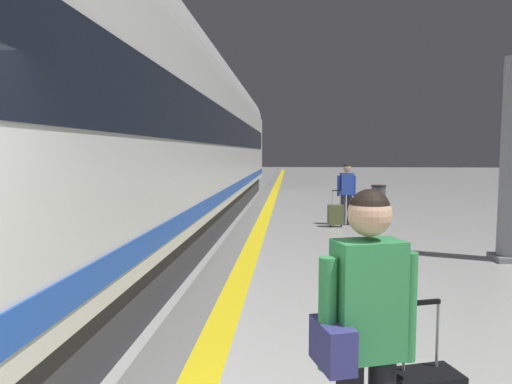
{
  "coord_description": "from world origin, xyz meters",
  "views": [
    {
      "loc": [
        0.16,
        -1.23,
        1.94
      ],
      "look_at": [
        -0.42,
        6.64,
        1.26
      ],
      "focal_mm": 32.37,
      "sensor_mm": 36.0,
      "label": 1
    }
  ],
  "objects_px": {
    "suitcase_near": "(335,215)",
    "high_speed_train": "(116,118)",
    "passenger_near": "(347,189)",
    "traveller_foreground": "(365,331)",
    "waste_bin": "(378,199)"
  },
  "relations": [
    {
      "from": "traveller_foreground",
      "to": "suitcase_near",
      "type": "distance_m",
      "value": 9.73
    },
    {
      "from": "passenger_near",
      "to": "waste_bin",
      "type": "bearing_deg",
      "value": 61.46
    },
    {
      "from": "high_speed_train",
      "to": "waste_bin",
      "type": "bearing_deg",
      "value": 51.37
    },
    {
      "from": "high_speed_train",
      "to": "passenger_near",
      "type": "distance_m",
      "value": 6.69
    },
    {
      "from": "passenger_near",
      "to": "traveller_foreground",
      "type": "bearing_deg",
      "value": -96.32
    },
    {
      "from": "traveller_foreground",
      "to": "passenger_near",
      "type": "relative_size",
      "value": 1.07
    },
    {
      "from": "suitcase_near",
      "to": "waste_bin",
      "type": "xyz_separation_m",
      "value": [
        1.61,
        2.71,
        0.14
      ]
    },
    {
      "from": "traveller_foreground",
      "to": "waste_bin",
      "type": "bearing_deg",
      "value": 79.05
    },
    {
      "from": "suitcase_near",
      "to": "high_speed_train",
      "type": "bearing_deg",
      "value": -132.79
    },
    {
      "from": "high_speed_train",
      "to": "suitcase_near",
      "type": "distance_m",
      "value": 6.42
    },
    {
      "from": "traveller_foreground",
      "to": "waste_bin",
      "type": "relative_size",
      "value": 1.93
    },
    {
      "from": "passenger_near",
      "to": "waste_bin",
      "type": "height_order",
      "value": "passenger_near"
    },
    {
      "from": "suitcase_near",
      "to": "passenger_near",
      "type": "bearing_deg",
      "value": 47.13
    },
    {
      "from": "passenger_near",
      "to": "high_speed_train",
      "type": "bearing_deg",
      "value": -132.79
    },
    {
      "from": "suitcase_near",
      "to": "waste_bin",
      "type": "bearing_deg",
      "value": 59.34
    }
  ]
}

